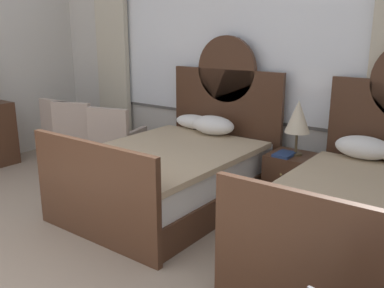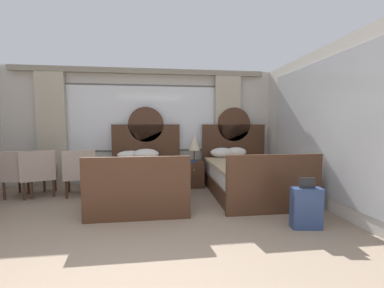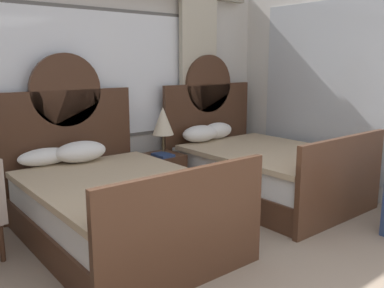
# 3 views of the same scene
# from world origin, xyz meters

# --- Properties ---
(wall_back_window) EXTENTS (6.20, 0.22, 2.70)m
(wall_back_window) POSITION_xyz_m (0.00, 4.40, 1.42)
(wall_back_window) COLOR beige
(wall_back_window) RESTS_ON ground_plane
(bed_near_window) EXTENTS (1.55, 2.23, 1.81)m
(bed_near_window) POSITION_xyz_m (0.06, 3.22, 0.38)
(bed_near_window) COLOR #472B1C
(bed_near_window) RESTS_ON ground_plane
(bed_near_mirror) EXTENTS (1.55, 2.23, 1.81)m
(bed_near_mirror) POSITION_xyz_m (2.15, 3.22, 0.38)
(bed_near_mirror) COLOR #472B1C
(bed_near_mirror) RESTS_ON ground_plane
(nightstand_between_beds) EXTENTS (0.47, 0.49, 0.58)m
(nightstand_between_beds) POSITION_xyz_m (1.11, 3.92, 0.29)
(nightstand_between_beds) COLOR #472B1C
(nightstand_between_beds) RESTS_ON ground_plane
(table_lamp_on_nightstand) EXTENTS (0.27, 0.27, 0.59)m
(table_lamp_on_nightstand) POSITION_xyz_m (1.15, 3.93, 0.99)
(table_lamp_on_nightstand) COLOR brown
(table_lamp_on_nightstand) RESTS_ON nightstand_between_beds
(book_on_nightstand) EXTENTS (0.18, 0.26, 0.03)m
(book_on_nightstand) POSITION_xyz_m (1.07, 3.83, 0.59)
(book_on_nightstand) COLOR navy
(book_on_nightstand) RESTS_ON nightstand_between_beds
(armchair_by_window_left) EXTENTS (0.71, 0.71, 0.91)m
(armchair_by_window_left) POSITION_xyz_m (-1.19, 3.52, 0.49)
(armchair_by_window_left) COLOR #B29E8E
(armchair_by_window_left) RESTS_ON ground_plane
(armchair_by_window_centre) EXTENTS (0.74, 0.74, 0.91)m
(armchair_by_window_centre) POSITION_xyz_m (-1.95, 3.53, 0.49)
(armchair_by_window_centre) COLOR #B29E8E
(armchair_by_window_centre) RESTS_ON ground_plane
(armchair_by_window_right) EXTENTS (0.58, 0.58, 0.91)m
(armchair_by_window_right) POSITION_xyz_m (-2.26, 3.52, 0.49)
(armchair_by_window_right) COLOR #B29E8E
(armchair_by_window_right) RESTS_ON ground_plane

